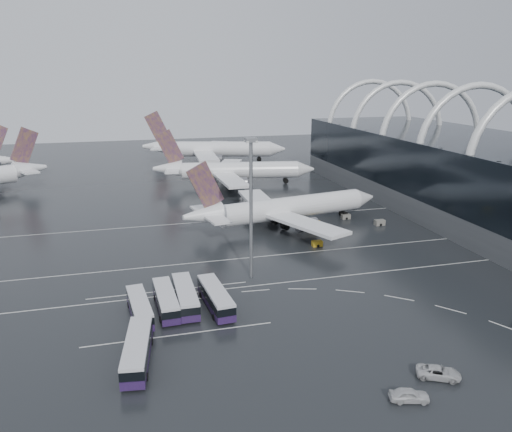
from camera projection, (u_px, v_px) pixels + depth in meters
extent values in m
plane|color=black|center=(297.00, 276.00, 94.07)|extent=(420.00, 420.00, 0.00)
cube|color=#525457|center=(500.00, 211.00, 127.27)|extent=(42.00, 160.00, 6.00)
cube|color=black|center=(506.00, 172.00, 124.50)|extent=(42.00, 160.00, 14.00)
torus|color=white|center=(473.00, 149.00, 129.54)|extent=(33.80, 1.80, 33.80)
torus|color=white|center=(430.00, 139.00, 147.16)|extent=(33.80, 1.80, 33.80)
torus|color=white|center=(397.00, 132.00, 164.79)|extent=(33.80, 1.80, 33.80)
torus|color=white|center=(370.00, 127.00, 182.42)|extent=(33.80, 1.80, 33.80)
cube|color=silver|center=(301.00, 281.00, 92.21)|extent=(120.00, 0.25, 0.01)
cube|color=silver|center=(278.00, 255.00, 105.20)|extent=(120.00, 0.25, 0.01)
cube|color=silver|center=(246.00, 219.00, 131.18)|extent=(120.00, 0.25, 0.01)
cube|color=silver|center=(179.00, 335.00, 73.23)|extent=(28.00, 0.25, 0.01)
cube|color=silver|center=(169.00, 290.00, 88.07)|extent=(28.00, 0.25, 0.01)
cylinder|color=white|center=(293.00, 207.00, 124.35)|extent=(38.80, 12.57, 5.35)
cone|color=white|center=(364.00, 198.00, 133.63)|extent=(6.45, 6.30, 5.35)
cone|color=white|center=(202.00, 215.00, 114.03)|extent=(10.07, 7.00, 5.35)
cube|color=#361764|center=(205.00, 186.00, 112.53)|extent=(8.82, 2.23, 11.33)
cube|color=white|center=(210.00, 214.00, 114.81)|extent=(7.23, 17.08, 0.46)
cube|color=white|center=(304.00, 223.00, 113.00)|extent=(14.93, 23.73, 0.74)
cube|color=white|center=(259.00, 201.00, 132.89)|extent=(6.86, 23.15, 0.74)
cylinder|color=slate|center=(307.00, 225.00, 117.41)|extent=(5.57, 4.04, 3.13)
cylinder|color=slate|center=(274.00, 208.00, 131.73)|extent=(5.57, 4.04, 3.13)
cube|color=black|center=(280.00, 223.00, 123.82)|extent=(11.98, 7.90, 2.03)
cylinder|color=white|center=(240.00, 170.00, 170.01)|extent=(39.59, 12.47, 5.64)
cone|color=white|center=(305.00, 169.00, 171.85)|extent=(6.74, 6.58, 5.64)
cone|color=white|center=(168.00, 169.00, 167.73)|extent=(10.57, 7.27, 5.64)
cube|color=#361764|center=(170.00, 147.00, 165.81)|extent=(9.32, 2.23, 11.96)
cube|color=white|center=(173.00, 168.00, 167.89)|extent=(7.39, 18.00, 0.49)
cube|color=white|center=(230.00, 179.00, 158.21)|extent=(7.58, 24.52, 0.78)
cube|color=white|center=(228.00, 166.00, 181.48)|extent=(15.47, 25.08, 0.78)
cylinder|color=slate|center=(239.00, 182.00, 162.19)|extent=(5.85, 4.20, 3.31)
cylinder|color=slate|center=(236.00, 172.00, 178.95)|extent=(5.85, 4.20, 3.31)
cube|color=black|center=(229.00, 182.00, 170.76)|extent=(12.58, 8.18, 2.14)
cylinder|color=white|center=(219.00, 149.00, 212.50)|extent=(43.12, 17.38, 6.40)
cone|color=white|center=(277.00, 149.00, 212.48)|extent=(8.07, 7.91, 6.40)
cone|color=white|center=(156.00, 146.00, 212.22)|extent=(12.33, 9.06, 6.40)
cube|color=#361764|center=(157.00, 127.00, 209.95)|extent=(10.44, 3.41, 13.58)
cube|color=white|center=(161.00, 146.00, 212.22)|extent=(9.98, 20.48, 0.55)
cube|color=white|center=(206.00, 156.00, 199.43)|extent=(9.22, 27.99, 0.88)
cube|color=white|center=(212.00, 146.00, 225.95)|extent=(19.46, 28.10, 0.88)
cylinder|color=slate|center=(215.00, 159.00, 203.69)|extent=(6.84, 5.21, 3.75)
cylinder|color=slate|center=(218.00, 152.00, 222.78)|extent=(6.84, 5.21, 3.75)
cube|color=black|center=(209.00, 159.00, 213.73)|extent=(14.64, 10.28, 2.43)
cone|color=white|center=(30.00, 168.00, 166.00)|extent=(11.82, 9.76, 5.95)
cube|color=#361764|center=(24.00, 146.00, 163.25)|extent=(9.21, 4.77, 12.62)
cube|color=white|center=(24.00, 169.00, 164.72)|extent=(12.05, 18.68, 0.51)
cone|color=white|center=(1.00, 161.00, 180.71)|extent=(10.43, 6.24, 5.96)
cube|color=#22133D|center=(140.00, 312.00, 78.36)|extent=(3.84, 12.30, 1.02)
cube|color=black|center=(139.00, 305.00, 78.05)|extent=(3.87, 12.07, 1.21)
cube|color=silver|center=(139.00, 301.00, 77.83)|extent=(3.84, 12.30, 0.42)
cylinder|color=black|center=(152.00, 324.00, 75.42)|extent=(0.41, 0.96, 0.93)
cylinder|color=black|center=(135.00, 327.00, 74.54)|extent=(0.41, 0.96, 0.93)
cylinder|color=black|center=(145.00, 303.00, 82.39)|extent=(0.41, 0.96, 0.93)
cylinder|color=black|center=(129.00, 305.00, 81.51)|extent=(0.41, 0.96, 0.93)
cube|color=#22133D|center=(166.00, 305.00, 80.69)|extent=(3.35, 12.82, 1.08)
cube|color=black|center=(166.00, 298.00, 80.37)|extent=(3.39, 12.57, 1.27)
cube|color=silver|center=(165.00, 293.00, 80.13)|extent=(3.35, 12.82, 0.44)
cylinder|color=black|center=(179.00, 317.00, 77.46)|extent=(0.38, 0.99, 0.98)
cylinder|color=black|center=(161.00, 319.00, 76.68)|extent=(0.38, 0.99, 0.98)
cylinder|color=black|center=(171.00, 296.00, 84.92)|extent=(0.38, 0.99, 0.98)
cylinder|color=black|center=(155.00, 298.00, 84.14)|extent=(0.38, 0.99, 0.98)
cube|color=#22133D|center=(186.00, 301.00, 81.95)|extent=(2.98, 13.32, 1.13)
cube|color=black|center=(185.00, 294.00, 81.60)|extent=(3.04, 13.05, 1.33)
cube|color=silver|center=(185.00, 289.00, 81.36)|extent=(2.98, 13.32, 0.46)
cylinder|color=black|center=(198.00, 314.00, 78.46)|extent=(0.36, 1.02, 1.02)
cylinder|color=black|center=(180.00, 316.00, 77.75)|extent=(0.36, 1.02, 1.02)
cylinder|color=black|center=(191.00, 292.00, 86.37)|extent=(0.36, 1.02, 1.02)
cylinder|color=black|center=(174.00, 293.00, 85.66)|extent=(0.36, 1.02, 1.02)
cube|color=#22133D|center=(216.00, 302.00, 81.52)|extent=(4.00, 13.45, 1.12)
cube|color=black|center=(216.00, 295.00, 81.18)|extent=(4.04, 13.19, 1.33)
cube|color=silver|center=(215.00, 290.00, 80.93)|extent=(4.00, 13.45, 0.46)
cylinder|color=black|center=(232.00, 314.00, 78.25)|extent=(0.44, 1.05, 1.02)
cylinder|color=black|center=(214.00, 317.00, 77.33)|extent=(0.44, 1.05, 1.02)
cylinder|color=black|center=(217.00, 293.00, 85.93)|extent=(0.44, 1.05, 1.02)
cylinder|color=black|center=(201.00, 295.00, 85.02)|extent=(0.44, 1.05, 1.02)
cube|color=#22133D|center=(138.00, 356.00, 66.00)|extent=(4.78, 13.73, 1.14)
cube|color=black|center=(137.00, 348.00, 65.65)|extent=(4.80, 13.48, 1.35)
cube|color=silver|center=(137.00, 342.00, 65.40)|extent=(4.78, 13.73, 0.47)
cylinder|color=black|center=(146.00, 377.00, 62.19)|extent=(0.50, 1.07, 1.03)
cylinder|color=black|center=(123.00, 379.00, 61.83)|extent=(0.50, 1.07, 1.03)
cylinder|color=black|center=(151.00, 341.00, 70.39)|extent=(0.50, 1.07, 1.03)
cylinder|color=black|center=(131.00, 343.00, 70.04)|extent=(0.50, 1.07, 1.03)
imported|color=silver|center=(439.00, 372.00, 62.68)|extent=(6.02, 4.76, 1.52)
imported|color=silver|center=(409.00, 395.00, 58.25)|extent=(4.98, 3.08, 1.58)
cylinder|color=gray|center=(251.00, 212.00, 90.47)|extent=(0.64, 0.64, 25.48)
cube|color=gray|center=(251.00, 140.00, 86.86)|extent=(2.00, 2.00, 0.73)
cube|color=white|center=(251.00, 141.00, 86.94)|extent=(1.82, 1.82, 0.36)
cube|color=slate|center=(346.00, 217.00, 130.97)|extent=(2.29, 1.35, 1.25)
cube|color=gold|center=(317.00, 243.00, 110.36)|extent=(2.27, 1.34, 1.24)
cube|color=slate|center=(380.00, 223.00, 125.52)|extent=(2.51, 1.48, 1.37)
cube|color=gold|center=(316.00, 223.00, 125.47)|extent=(2.02, 1.19, 1.10)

